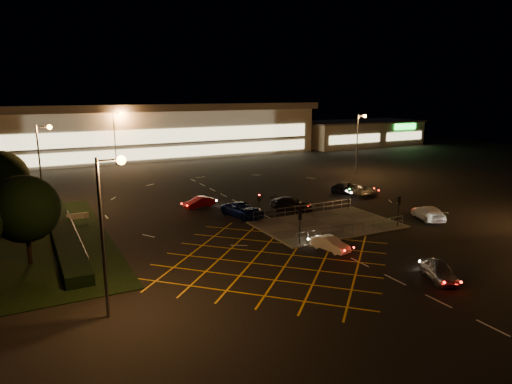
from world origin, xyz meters
name	(u,v)px	position (x,y,z in m)	size (l,w,h in m)	color
ground	(300,223)	(0.00, 0.00, 0.00)	(180.00, 180.00, 0.00)	black
pedestrian_island	(327,224)	(2.00, -2.00, 0.06)	(14.00, 9.00, 0.12)	#4C4944
grass_verge	(4,246)	(-28.00, 6.00, 0.04)	(18.00, 30.00, 0.08)	black
hedge	(63,233)	(-23.00, 6.00, 0.50)	(2.00, 26.00, 1.00)	black
supermarket	(149,130)	(0.00, 61.95, 5.31)	(72.00, 26.50, 10.50)	beige
retail_unit_a	(337,134)	(46.00, 53.97, 3.21)	(18.80, 14.80, 6.35)	beige
retail_unit_b	(385,131)	(62.00, 53.96, 3.22)	(14.80, 14.80, 6.35)	beige
streetlight_sw	(108,214)	(-21.56, -12.00, 6.56)	(1.78, 0.56, 10.03)	slate
streetlight_nw	(43,155)	(-23.56, 18.00, 6.56)	(1.78, 0.56, 10.03)	slate
streetlight_ne	(359,136)	(24.44, 20.00, 6.56)	(1.78, 0.56, 10.03)	slate
streetlight_far_left	(117,131)	(-9.56, 48.00, 6.56)	(1.78, 0.56, 10.03)	slate
streetlight_far_right	(294,124)	(30.44, 50.00, 6.56)	(1.78, 0.56, 10.03)	slate
signal_sw	(300,220)	(-4.00, -5.99, 2.37)	(0.28, 0.30, 3.15)	black
signal_se	(399,205)	(8.00, -5.99, 2.37)	(0.28, 0.30, 3.15)	black
signal_nw	(259,201)	(-4.00, 1.99, 2.37)	(0.28, 0.30, 3.15)	black
signal_ne	(349,190)	(8.00, 1.99, 2.37)	(0.28, 0.30, 3.15)	black
tree_c	(0,178)	(-28.00, 14.00, 4.95)	(5.76, 5.76, 7.84)	black
tree_e	(25,209)	(-26.00, 0.00, 4.64)	(5.40, 5.40, 7.35)	black
car_near_silver	(439,271)	(0.91, -17.48, 0.69)	(1.63, 4.05, 1.38)	silver
car_queue_white	(330,244)	(-2.41, -8.54, 0.61)	(1.29, 3.69, 1.22)	white
car_left_blue	(243,210)	(-4.40, 5.00, 0.78)	(2.58, 5.60, 1.56)	navy
car_far_dkgrey	(292,204)	(2.05, 5.07, 0.75)	(2.09, 5.14, 1.49)	black
car_right_silver	(363,190)	(14.58, 7.15, 0.71)	(1.68, 4.17, 1.42)	silver
car_circ_red	(199,202)	(-7.25, 11.24, 0.64)	(1.36, 3.90, 1.29)	#920B0A
car_east_grey	(346,187)	(14.07, 10.11, 0.70)	(2.32, 5.04, 1.40)	black
car_approach_white	(428,213)	(13.12, -5.35, 0.75)	(2.10, 5.17, 1.50)	white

